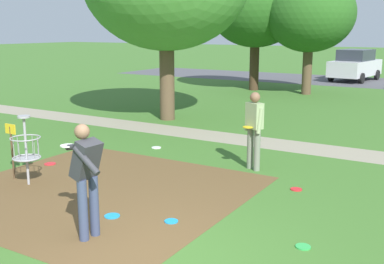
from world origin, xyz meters
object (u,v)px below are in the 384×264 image
frisbee_by_tee (50,164)px  frisbee_mid_grass (112,216)px  player_throwing (254,126)px  frisbee_far_right (171,221)px  frisbee_scattered_a (303,247)px  tree_near_right (310,14)px  player_foreground_watching (86,174)px  disc_golf_basket (24,147)px  tree_mid_center (256,7)px  frisbee_near_basket (156,148)px  parked_car_leftmost (355,65)px  frisbee_far_left (296,189)px

frisbee_by_tee → frisbee_mid_grass: (3.24, -1.66, 0.00)m
player_throwing → frisbee_by_tee: size_ratio=6.63×
frisbee_far_right → frisbee_scattered_a: same height
frisbee_by_tee → tree_near_right: size_ratio=0.05×
frisbee_scattered_a → tree_near_right: 17.00m
frisbee_far_right → player_foreground_watching: bearing=-123.4°
disc_golf_basket → tree_mid_center: 16.57m
player_foreground_watching → frisbee_near_basket: (-2.26, 4.95, -0.98)m
disc_golf_basket → frisbee_mid_grass: bearing=-9.8°
disc_golf_basket → frisbee_far_right: size_ratio=6.26×
frisbee_far_right → tree_mid_center: 17.66m
frisbee_mid_grass → frisbee_by_tee: bearing=152.8°
frisbee_by_tee → frisbee_far_right: size_ratio=1.16×
disc_golf_basket → player_foreground_watching: size_ratio=0.81×
frisbee_near_basket → frisbee_scattered_a: bearing=-35.6°
player_foreground_watching → frisbee_far_right: 1.64m
tree_mid_center → parked_car_leftmost: 8.56m
frisbee_mid_grass → tree_near_right: 16.86m
frisbee_near_basket → frisbee_far_right: size_ratio=1.11×
frisbee_far_left → frisbee_scattered_a: bearing=-69.0°
player_throwing → frisbee_mid_grass: 3.91m
frisbee_near_basket → frisbee_far_left: bearing=-17.3°
disc_golf_basket → player_foreground_watching: bearing=-23.7°
frisbee_near_basket → tree_mid_center: tree_mid_center is taller
player_throwing → frisbee_near_basket: 3.12m
player_foreground_watching → frisbee_by_tee: (-3.47, 2.45, -0.98)m
frisbee_near_basket → frisbee_scattered_a: size_ratio=1.14×
frisbee_far_right → parked_car_leftmost: (-2.33, 23.41, 0.91)m
frisbee_near_basket → frisbee_mid_grass: (2.04, -4.16, 0.00)m
disc_golf_basket → frisbee_far_left: size_ratio=6.24×
parked_car_leftmost → frisbee_by_tee: bearing=-94.8°
disc_golf_basket → player_throwing: size_ratio=0.81×
player_foreground_watching → parked_car_leftmost: 24.57m
player_throwing → frisbee_far_right: bearing=-88.9°
frisbee_near_basket → player_throwing: bearing=-9.3°
player_throwing → tree_mid_center: tree_mid_center is taller
frisbee_by_tee → tree_mid_center: bearing=95.7°
frisbee_far_left → tree_mid_center: (-6.89, 13.68, 4.08)m
frisbee_far_right → parked_car_leftmost: 23.55m
frisbee_far_right → tree_near_right: 16.69m
frisbee_by_tee → frisbee_far_right: 4.41m
player_foreground_watching → tree_near_right: (-2.19, 17.12, 2.70)m
disc_golf_basket → frisbee_far_left: (4.73, 2.41, -0.74)m
disc_golf_basket → frisbee_near_basket: bearing=81.9°
disc_golf_basket → frisbee_mid_grass: 2.71m
frisbee_near_basket → frisbee_by_tee: bearing=-115.8°
frisbee_near_basket → tree_mid_center: size_ratio=0.04×
player_throwing → frisbee_scattered_a: (2.16, -3.16, -0.96)m
frisbee_far_left → tree_mid_center: 15.85m
frisbee_by_tee → player_foreground_watching: bearing=-35.2°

